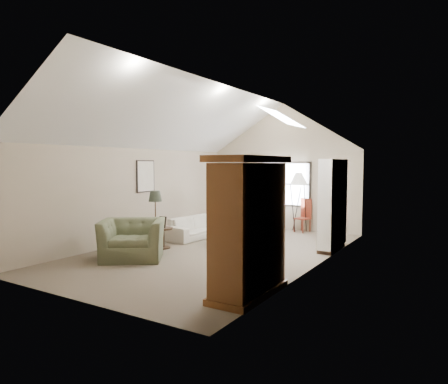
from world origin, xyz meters
The scene contains 18 objects.
room_shell centered at (0.00, 0.00, 3.21)m, with size 5.01×8.01×4.00m.
window centered at (0.10, 3.96, 1.45)m, with size 1.72×0.08×1.42m, color black.
skylight centered at (1.30, 0.90, 3.22)m, with size 0.80×1.20×0.52m, color white, non-canonical shape.
wall_art centered at (-1.88, 1.94, 1.73)m, with size 1.97×3.71×0.88m.
armoire centered at (2.18, -2.40, 1.10)m, with size 0.60×1.50×2.20m, color brown.
tv_alcove centered at (2.34, 1.60, 1.15)m, with size 0.32×1.30×2.10m, color white.
media_console centered at (2.32, 1.60, 0.30)m, with size 0.34×1.18×0.60m, color #382316.
tv_panel centered at (2.32, 1.60, 0.92)m, with size 0.05×0.90×0.55m, color black.
sofa centered at (-1.41, 1.22, 0.30)m, with size 2.05×0.80×0.60m, color beige.
armchair_near centered at (-1.14, -1.58, 0.43)m, with size 1.33×1.16×0.87m, color #5E6345.
armchair_far centered at (-0.15, 1.70, 0.39)m, with size 0.83×0.86×0.78m, color #5F6546.
coffee_table centered at (0.04, 0.74, 0.24)m, with size 0.95×0.53×0.49m, color #342615.
bowl centered at (0.04, 0.74, 0.52)m, with size 0.23×0.23×0.06m, color #3B2918.
side_table centered at (-1.31, -0.38, 0.26)m, with size 0.51×0.51×0.51m, color #352515.
side_chair centered at (0.79, 3.70, 0.51)m, with size 0.40×0.40×1.03m, color maroon.
tripod_lamp centered at (0.66, 3.70, 0.93)m, with size 0.54×0.54×1.85m, color white, non-canonical shape.
dark_lamp centered at (-1.71, -0.18, 0.72)m, with size 0.34×0.34×1.43m, color black, non-canonical shape.
tan_lamp centered at (-1.71, 2.42, 0.64)m, with size 0.26×0.26×1.29m, color tan, non-canonical shape.
Camera 1 is at (5.10, -7.90, 2.08)m, focal length 32.00 mm.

